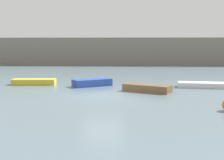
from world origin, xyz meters
name	(u,v)px	position (x,y,z in m)	size (l,w,h in m)	color
ground_plane	(102,96)	(0.00, 0.00, 0.00)	(120.00, 120.00, 0.00)	slate
embankment_wall	(117,51)	(0.00, 26.89, 2.00)	(80.00, 1.20, 3.99)	gray
rowboat_yellow	(34,82)	(-5.65, 4.84, 0.21)	(3.28, 0.99, 0.43)	gold
rowboat_blue	(92,83)	(-1.10, 4.25, 0.26)	(2.85, 1.11, 0.51)	#2B4CAD
rowboat_brown	(147,88)	(2.80, 1.74, 0.23)	(3.14, 1.08, 0.47)	brown
rowboat_white	(202,85)	(6.90, 3.88, 0.18)	(3.46, 1.22, 0.36)	white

